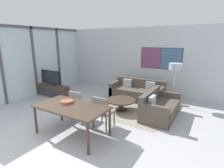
# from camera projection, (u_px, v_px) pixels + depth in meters

# --- Properties ---
(ground_plane) EXTENTS (24.00, 24.00, 0.00)m
(ground_plane) POSITION_uv_depth(u_px,v_px,m) (27.00, 148.00, 3.75)
(ground_plane) COLOR #B2B2B7
(wall_back) EXTENTS (7.36, 0.09, 2.80)m
(wall_back) POSITION_uv_depth(u_px,v_px,m) (132.00, 60.00, 7.69)
(wall_back) COLOR silver
(wall_back) RESTS_ON ground_plane
(window_wall_left) EXTENTS (0.07, 5.18, 2.80)m
(window_wall_left) POSITION_uv_depth(u_px,v_px,m) (34.00, 59.00, 7.12)
(window_wall_left) COLOR silver
(window_wall_left) RESTS_ON ground_plane
(area_rug) EXTENTS (2.86, 1.75, 0.01)m
(area_rug) POSITION_uv_depth(u_px,v_px,m) (121.00, 110.00, 5.81)
(area_rug) COLOR gray
(area_rug) RESTS_ON ground_plane
(tv_console) EXTENTS (1.68, 0.41, 0.47)m
(tv_console) POSITION_uv_depth(u_px,v_px,m) (52.00, 90.00, 7.28)
(tv_console) COLOR #423326
(tv_console) RESTS_ON ground_plane
(television) EXTENTS (1.10, 0.20, 0.61)m
(television) POSITION_uv_depth(u_px,v_px,m) (51.00, 78.00, 7.15)
(television) COLOR #2D2D33
(television) RESTS_ON tv_console
(sofa_main) EXTENTS (2.05, 0.85, 0.76)m
(sofa_main) POSITION_uv_depth(u_px,v_px,m) (137.00, 92.00, 6.89)
(sofa_main) COLOR #51473D
(sofa_main) RESTS_ON ground_plane
(sofa_side) EXTENTS (0.85, 1.58, 0.76)m
(sofa_side) POSITION_uv_depth(u_px,v_px,m) (158.00, 108.00, 5.29)
(sofa_side) COLOR #51473D
(sofa_side) RESTS_ON ground_plane
(coffee_table) EXTENTS (0.95, 0.95, 0.37)m
(coffee_table) POSITION_uv_depth(u_px,v_px,m) (121.00, 102.00, 5.75)
(coffee_table) COLOR #423326
(coffee_table) RESTS_ON ground_plane
(dining_table) EXTENTS (1.75, 0.94, 0.75)m
(dining_table) POSITION_uv_depth(u_px,v_px,m) (71.00, 109.00, 4.14)
(dining_table) COLOR #423326
(dining_table) RESTS_ON ground_plane
(dining_chair_left) EXTENTS (0.46, 0.46, 0.87)m
(dining_chair_left) POSITION_uv_depth(u_px,v_px,m) (78.00, 104.00, 4.99)
(dining_chair_left) COLOR gray
(dining_chair_left) RESTS_ON ground_plane
(dining_chair_centre) EXTENTS (0.46, 0.46, 0.87)m
(dining_chair_centre) POSITION_uv_depth(u_px,v_px,m) (102.00, 110.00, 4.53)
(dining_chair_centre) COLOR gray
(dining_chair_centre) RESTS_ON ground_plane
(fruit_bowl) EXTENTS (0.32, 0.32, 0.06)m
(fruit_bowl) POSITION_uv_depth(u_px,v_px,m) (67.00, 102.00, 4.33)
(fruit_bowl) COLOR #995642
(fruit_bowl) RESTS_ON dining_table
(floor_lamp) EXTENTS (0.44, 0.44, 1.49)m
(floor_lamp) POSITION_uv_depth(u_px,v_px,m) (175.00, 69.00, 6.02)
(floor_lamp) COLOR #2D2D33
(floor_lamp) RESTS_ON ground_plane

